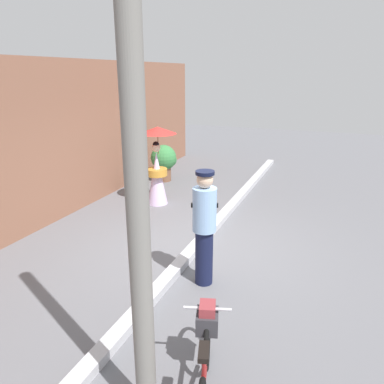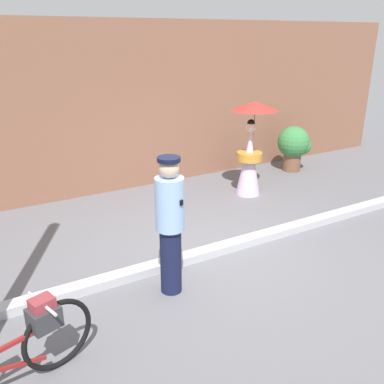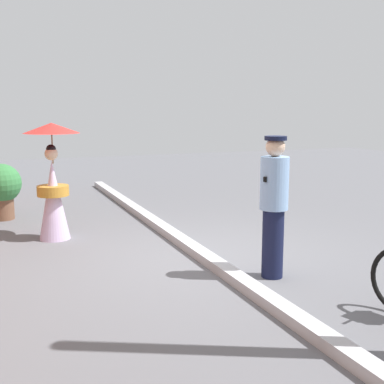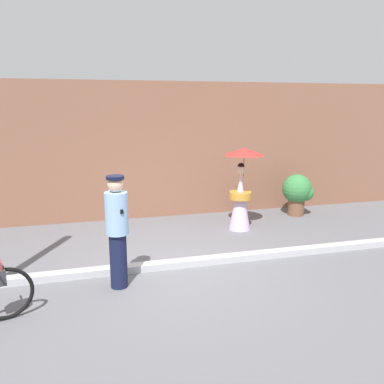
# 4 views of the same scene
# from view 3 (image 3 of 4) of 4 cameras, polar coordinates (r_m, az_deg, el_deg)

# --- Properties ---
(ground_plane) EXTENTS (30.00, 30.00, 0.00)m
(ground_plane) POSITION_cam_3_polar(r_m,az_deg,el_deg) (6.87, 1.20, -7.71)
(ground_plane) COLOR slate
(sidewalk_curb) EXTENTS (14.00, 0.20, 0.12)m
(sidewalk_curb) POSITION_cam_3_polar(r_m,az_deg,el_deg) (6.85, 1.20, -7.23)
(sidewalk_curb) COLOR #B2B2B7
(sidewalk_curb) RESTS_ON ground_plane
(person_officer) EXTENTS (0.34, 0.37, 1.72)m
(person_officer) POSITION_cam_3_polar(r_m,az_deg,el_deg) (6.02, 9.39, -1.25)
(person_officer) COLOR #141938
(person_officer) RESTS_ON ground_plane
(person_with_parasol) EXTENTS (0.86, 0.86, 1.82)m
(person_with_parasol) POSITION_cam_3_polar(r_m,az_deg,el_deg) (8.03, -15.71, 1.39)
(person_with_parasol) COLOR silver
(person_with_parasol) RESTS_ON ground_plane
(potted_plant_by_door) EXTENTS (0.74, 0.72, 1.04)m
(potted_plant_by_door) POSITION_cam_3_polar(r_m,az_deg,el_deg) (9.82, -20.98, 0.54)
(potted_plant_by_door) COLOR brown
(potted_plant_by_door) RESTS_ON ground_plane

